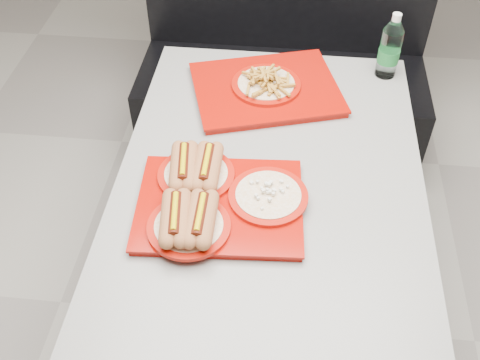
# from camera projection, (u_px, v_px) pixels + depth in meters

# --- Properties ---
(ground) EXTENTS (6.00, 6.00, 0.00)m
(ground) POSITION_uv_depth(u_px,v_px,m) (262.00, 321.00, 2.16)
(ground) COLOR #9C988C
(ground) RESTS_ON ground
(diner_table) EXTENTS (0.92, 1.42, 0.75)m
(diner_table) POSITION_uv_depth(u_px,v_px,m) (267.00, 223.00, 1.74)
(diner_table) COLOR black
(diner_table) RESTS_ON ground
(booth_bench) EXTENTS (1.30, 0.57, 1.35)m
(booth_bench) POSITION_uv_depth(u_px,v_px,m) (283.00, 71.00, 2.63)
(booth_bench) COLOR black
(booth_bench) RESTS_ON ground
(tray_near) EXTENTS (0.48, 0.42, 0.10)m
(tray_near) POSITION_uv_depth(u_px,v_px,m) (213.00, 199.00, 1.54)
(tray_near) COLOR #950C04
(tray_near) RESTS_ON diner_table
(tray_far) EXTENTS (0.57, 0.50, 0.10)m
(tray_far) POSITION_uv_depth(u_px,v_px,m) (266.00, 86.00, 1.92)
(tray_far) COLOR #950C04
(tray_far) RESTS_ON diner_table
(water_bottle) EXTENTS (0.08, 0.08, 0.24)m
(water_bottle) POSITION_uv_depth(u_px,v_px,m) (390.00, 49.00, 1.94)
(water_bottle) COLOR silver
(water_bottle) RESTS_ON diner_table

